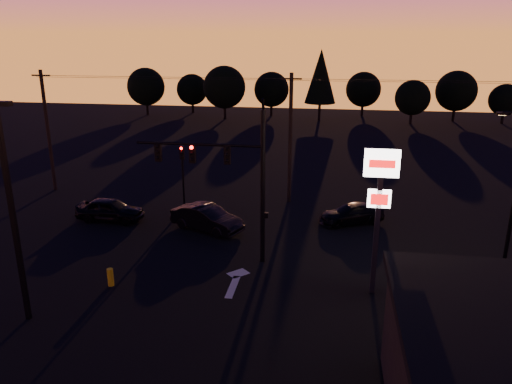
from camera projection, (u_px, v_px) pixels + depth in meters
The scene contains 23 objects.
ground at pixel (218, 297), 22.84m from camera, with size 120.00×120.00×0.00m, color black.
lane_arrow at pixel (236, 280), 24.33m from camera, with size 1.20×3.10×0.01m.
traffic_signal_mast at pixel (231, 170), 25.10m from camera, with size 6.79×0.52×8.58m.
secondary_signal at pixel (183, 168), 33.50m from camera, with size 0.30×0.31×4.35m.
parking_lot_light at pixel (10, 201), 19.49m from camera, with size 1.25×0.30×9.14m.
pylon_sign at pixel (380, 192), 21.73m from camera, with size 1.50×0.28×6.80m.
utility_pole_0 at pixel (48, 131), 36.93m from camera, with size 1.40×0.26×9.00m.
utility_pole_1 at pixel (290, 138), 34.32m from camera, with size 1.40×0.26×9.00m.
power_wires at pixel (291, 79), 33.11m from camera, with size 36.00×1.22×0.07m.
bollard at pixel (110, 277), 23.71m from camera, with size 0.29×0.29×0.88m, color #DAC20F.
tree_0 at pixel (146, 87), 71.84m from camera, with size 5.36×5.36×6.74m.
tree_1 at pixel (192, 90), 73.98m from camera, with size 4.54×4.54×5.71m.
tree_2 at pixel (224, 87), 68.12m from camera, with size 5.77×5.78×7.26m.
tree_3 at pixel (271, 89), 71.21m from camera, with size 4.95×4.95×6.22m.
tree_4 at pixel (321, 76), 66.70m from camera, with size 4.18×4.18×9.50m.
tree_5 at pixel (363, 89), 71.21m from camera, with size 4.95×4.95×6.22m.
tree_6 at pixel (413, 98), 64.79m from camera, with size 4.54×4.54×5.71m.
tree_7 at pixel (456, 91), 66.55m from camera, with size 5.36×5.36×6.74m.
tree_8 at pixel (505, 100), 65.03m from camera, with size 4.12×4.12×5.19m.
car_left at pixel (110, 210), 31.89m from camera, with size 1.72×4.28×1.46m, color black.
car_mid at pixel (207, 218), 30.35m from camera, with size 1.60×4.60×1.52m, color black.
car_right at pixel (351, 214), 31.50m from camera, with size 1.70×4.19×1.22m, color black.
suv_parked at pixel (483, 330), 19.04m from camera, with size 2.32×5.03×1.40m, color black.
Camera 1 is at (4.82, -19.78, 11.55)m, focal length 35.00 mm.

